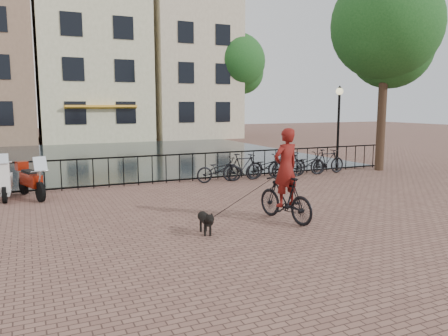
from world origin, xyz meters
name	(u,v)px	position (x,y,z in m)	size (l,w,h in m)	color
ground	(289,251)	(0.00, 0.00, 0.00)	(100.00, 100.00, 0.00)	brown
canal_water	(117,156)	(0.00, 17.30, 0.00)	(20.00, 20.00, 0.00)	black
railing	(166,169)	(0.00, 8.00, 0.50)	(20.00, 0.05, 1.02)	black
canal_house_mid	(91,65)	(0.50, 30.00, 5.90)	(8.00, 9.50, 11.80)	#BEBC8F
canal_house_right	(186,60)	(8.50, 30.00, 6.65)	(7.00, 9.00, 13.30)	tan
tree_near_right	(386,25)	(9.20, 7.30, 5.97)	(4.48, 4.48, 8.24)	black
tree_far_right	(237,62)	(12.00, 27.00, 6.35)	(4.76, 4.76, 8.76)	black
lamp_post	(339,114)	(7.20, 7.60, 2.38)	(0.30, 0.30, 3.45)	black
cyclist	(286,180)	(1.10, 1.90, 0.98)	(0.90, 1.96, 2.59)	black
dog	(205,222)	(-1.02, 1.70, 0.26)	(0.34, 0.80, 0.52)	black
motorcycle	(31,176)	(-4.39, 7.22, 0.67)	(1.01, 1.92, 1.34)	maroon
scooter	(5,175)	(-5.07, 7.39, 0.72)	(0.50, 1.57, 1.44)	white
parked_bike_0	(219,170)	(1.80, 7.40, 0.45)	(0.60, 1.72, 0.90)	black
parked_bike_1	(243,167)	(2.75, 7.40, 0.50)	(0.47, 1.66, 1.00)	black
parked_bike_2	(266,167)	(3.70, 7.40, 0.45)	(0.60, 1.72, 0.90)	black
parked_bike_3	(287,164)	(4.65, 7.40, 0.50)	(0.47, 1.66, 1.00)	black
parked_bike_4	(308,164)	(5.60, 7.40, 0.45)	(0.60, 1.72, 0.90)	black
parked_bike_5	(327,161)	(6.55, 7.40, 0.50)	(0.47, 1.66, 1.00)	black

